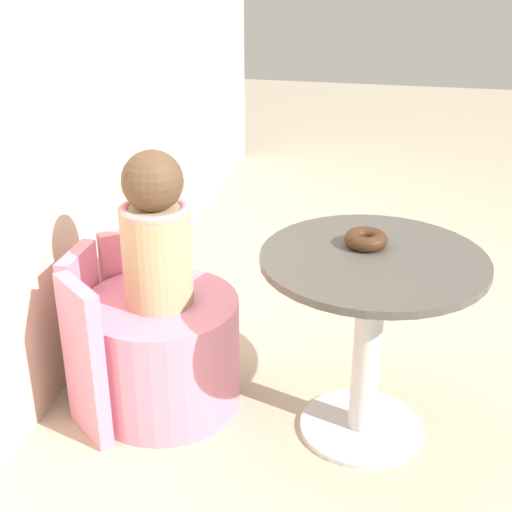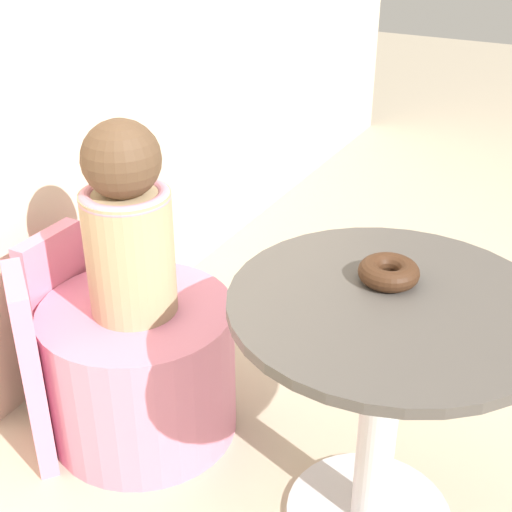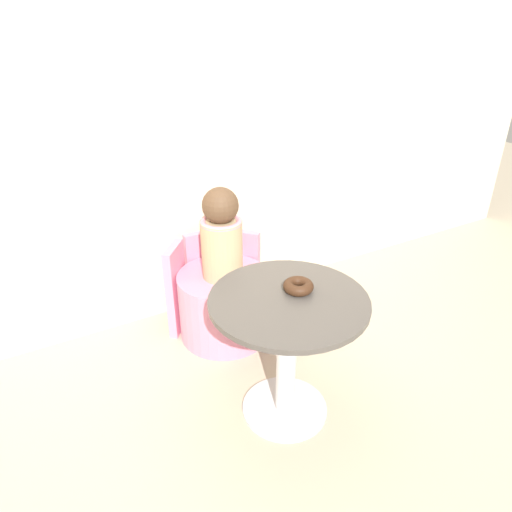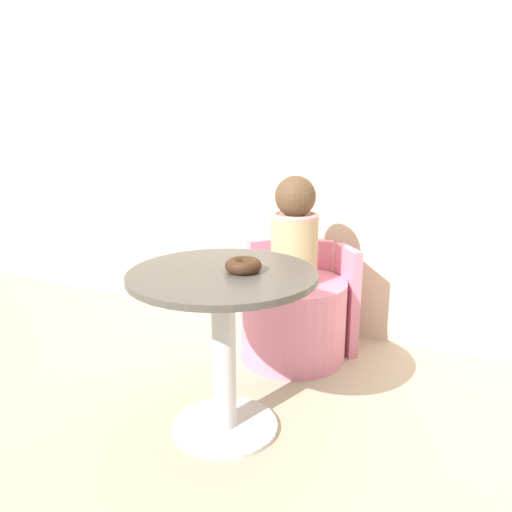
# 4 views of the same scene
# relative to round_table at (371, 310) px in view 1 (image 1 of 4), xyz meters

# --- Properties ---
(ground_plane) EXTENTS (12.00, 12.00, 0.00)m
(ground_plane) POSITION_rel_round_table_xyz_m (0.04, 0.00, -0.46)
(ground_plane) COLOR #B7A88E
(back_wall) EXTENTS (6.00, 0.06, 2.40)m
(back_wall) POSITION_rel_round_table_xyz_m (0.04, 1.13, 0.74)
(back_wall) COLOR beige
(back_wall) RESTS_ON ground_plane
(round_table) EXTENTS (0.70, 0.70, 0.65)m
(round_table) POSITION_rel_round_table_xyz_m (0.00, 0.00, 0.00)
(round_table) COLOR silver
(round_table) RESTS_ON ground_plane
(tub_chair) EXTENTS (0.54, 0.54, 0.41)m
(tub_chair) POSITION_rel_round_table_xyz_m (0.02, 0.71, -0.26)
(tub_chair) COLOR pink
(tub_chair) RESTS_ON ground_plane
(booth_backrest) EXTENTS (0.63, 0.23, 0.56)m
(booth_backrest) POSITION_rel_round_table_xyz_m (0.02, 0.93, -0.18)
(booth_backrest) COLOR pink
(booth_backrest) RESTS_ON ground_plane
(child_figure) EXTENTS (0.23, 0.23, 0.53)m
(child_figure) POSITION_rel_round_table_xyz_m (0.02, 0.71, 0.20)
(child_figure) COLOR tan
(child_figure) RESTS_ON tub_chair
(donut) EXTENTS (0.14, 0.14, 0.05)m
(donut) POSITION_rel_round_table_xyz_m (0.07, 0.03, 0.21)
(donut) COLOR #3D2314
(donut) RESTS_ON round_table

